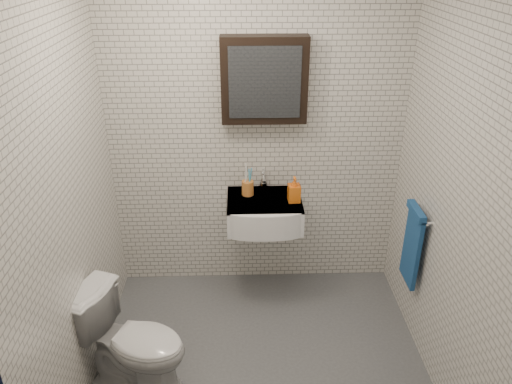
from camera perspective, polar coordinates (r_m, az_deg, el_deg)
ground at (r=3.57m, az=0.62°, el=-18.91°), size 2.20×2.00×0.01m
room_shell at (r=2.72m, az=0.77°, el=3.06°), size 2.22×2.02×2.51m
washbasin at (r=3.70m, az=0.98°, el=-2.41°), size 0.55×0.50×0.20m
faucet at (r=3.80m, az=0.86°, el=1.16°), size 0.06×0.20×0.15m
mirror_cabinet at (r=3.53m, az=0.95°, el=12.66°), size 0.60×0.15×0.60m
towel_rail at (r=3.58m, az=17.47°, el=-5.50°), size 0.09×0.30×0.58m
toothbrush_cup at (r=3.73m, az=-0.95°, el=0.56°), size 0.09×0.09×0.25m
soap_bottle at (r=3.63m, az=4.39°, el=0.31°), size 0.09×0.09×0.19m
toilet at (r=3.30m, az=-13.83°, el=-16.25°), size 0.78×0.61×0.70m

